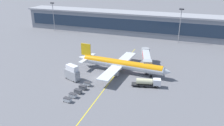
% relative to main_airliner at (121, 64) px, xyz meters
% --- Properties ---
extents(ground_plane, '(700.00, 700.00, 0.00)m').
position_rel_main_airliner_xyz_m(ground_plane, '(-7.26, -8.89, -3.67)').
color(ground_plane, slate).
extents(apron_lead_in_line, '(2.66, 79.97, 0.01)m').
position_rel_main_airliner_xyz_m(apron_lead_in_line, '(-1.37, -6.89, -3.66)').
color(apron_lead_in_line, yellow).
rests_on(apron_lead_in_line, ground_plane).
extents(terminal_building, '(180.30, 16.70, 14.92)m').
position_rel_main_airliner_xyz_m(terminal_building, '(-3.57, 66.28, 3.81)').
color(terminal_building, slate).
rests_on(terminal_building, ground_plane).
extents(main_airliner, '(42.48, 33.79, 10.77)m').
position_rel_main_airliner_xyz_m(main_airliner, '(0.00, 0.00, 0.00)').
color(main_airliner, silver).
rests_on(main_airliner, ground_plane).
extents(jet_bridge, '(8.40, 19.69, 6.38)m').
position_rel_main_airliner_xyz_m(jet_bridge, '(8.70, 9.74, 1.02)').
color(jet_bridge, '#B2B7BC').
rests_on(jet_bridge, ground_plane).
extents(fuel_tanker, '(11.09, 4.91, 3.25)m').
position_rel_main_airliner_xyz_m(fuel_tanker, '(13.64, -9.31, -1.92)').
color(fuel_tanker, '#232326').
rests_on(fuel_tanker, ground_plane).
extents(catering_lift, '(7.24, 4.77, 6.30)m').
position_rel_main_airliner_xyz_m(catering_lift, '(-16.09, -13.83, -0.60)').
color(catering_lift, gray).
rests_on(catering_lift, ground_plane).
extents(baggage_cart_0, '(2.77, 1.81, 1.48)m').
position_rel_main_airliner_xyz_m(baggage_cart_0, '(-9.31, -29.24, -2.89)').
color(baggage_cart_0, '#B2B7BC').
rests_on(baggage_cart_0, ground_plane).
extents(baggage_cart_1, '(2.77, 1.81, 1.48)m').
position_rel_main_airliner_xyz_m(baggage_cart_1, '(-9.05, -26.05, -2.89)').
color(baggage_cart_1, '#B2B7BC').
rests_on(baggage_cart_1, ground_plane).
extents(baggage_cart_2, '(2.77, 1.81, 1.48)m').
position_rel_main_airliner_xyz_m(baggage_cart_2, '(-8.79, -22.86, -2.89)').
color(baggage_cart_2, '#595B60').
rests_on(baggage_cart_2, ground_plane).
extents(baggage_cart_3, '(2.77, 1.81, 1.48)m').
position_rel_main_airliner_xyz_m(baggage_cart_3, '(-8.53, -19.67, -2.89)').
color(baggage_cart_3, '#595B60').
rests_on(baggage_cart_3, ground_plane).
extents(baggage_cart_4, '(2.77, 1.81, 1.48)m').
position_rel_main_airliner_xyz_m(baggage_cart_4, '(-8.27, -16.49, -2.89)').
color(baggage_cart_4, '#B2B7BC').
rests_on(baggage_cart_4, ground_plane).
extents(apron_light_mast_0, '(2.80, 0.50, 20.65)m').
position_rel_main_airliner_xyz_m(apron_light_mast_0, '(19.25, 54.32, 8.59)').
color(apron_light_mast_0, gray).
rests_on(apron_light_mast_0, ground_plane).
extents(apron_light_mast_1, '(2.80, 0.50, 20.49)m').
position_rel_main_airliner_xyz_m(apron_light_mast_1, '(-69.13, 54.32, 8.50)').
color(apron_light_mast_1, gray).
rests_on(apron_light_mast_1, ground_plane).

